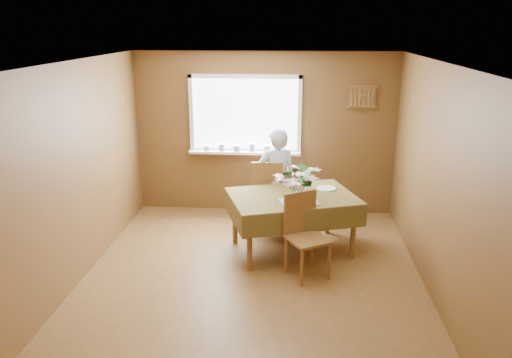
# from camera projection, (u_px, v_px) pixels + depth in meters

# --- Properties ---
(floor) EXTENTS (4.50, 4.50, 0.00)m
(floor) POSITION_uv_depth(u_px,v_px,m) (252.00, 277.00, 5.94)
(floor) COLOR brown
(floor) RESTS_ON ground
(ceiling) EXTENTS (4.50, 4.50, 0.00)m
(ceiling) POSITION_uv_depth(u_px,v_px,m) (252.00, 62.00, 5.19)
(ceiling) COLOR white
(ceiling) RESTS_ON wall_back
(wall_back) EXTENTS (4.00, 0.00, 4.00)m
(wall_back) POSITION_uv_depth(u_px,v_px,m) (265.00, 134.00, 7.71)
(wall_back) COLOR brown
(wall_back) RESTS_ON floor
(wall_front) EXTENTS (4.00, 0.00, 4.00)m
(wall_front) POSITION_uv_depth(u_px,v_px,m) (224.00, 272.00, 3.42)
(wall_front) COLOR brown
(wall_front) RESTS_ON floor
(wall_left) EXTENTS (0.00, 4.50, 4.50)m
(wall_left) POSITION_uv_depth(u_px,v_px,m) (79.00, 173.00, 5.72)
(wall_left) COLOR brown
(wall_left) RESTS_ON floor
(wall_right) EXTENTS (0.00, 4.50, 4.50)m
(wall_right) POSITION_uv_depth(u_px,v_px,m) (435.00, 181.00, 5.41)
(wall_right) COLOR brown
(wall_right) RESTS_ON floor
(window_assembly) EXTENTS (1.72, 0.20, 1.22)m
(window_assembly) POSITION_uv_depth(u_px,v_px,m) (245.00, 128.00, 7.65)
(window_assembly) COLOR white
(window_assembly) RESTS_ON wall_back
(spoon_rack) EXTENTS (0.44, 0.05, 0.33)m
(spoon_rack) POSITION_uv_depth(u_px,v_px,m) (362.00, 96.00, 7.39)
(spoon_rack) COLOR brown
(spoon_rack) RESTS_ON wall_back
(dining_table) EXTENTS (1.85, 1.53, 0.78)m
(dining_table) POSITION_uv_depth(u_px,v_px,m) (293.00, 202.00, 6.44)
(dining_table) COLOR brown
(dining_table) RESTS_ON floor
(chair_far) EXTENTS (0.46, 0.46, 1.03)m
(chair_far) POSITION_uv_depth(u_px,v_px,m) (268.00, 192.00, 7.20)
(chair_far) COLOR brown
(chair_far) RESTS_ON floor
(chair_near) EXTENTS (0.59, 0.59, 1.00)m
(chair_near) POSITION_uv_depth(u_px,v_px,m) (304.00, 231.00, 5.87)
(chair_near) COLOR brown
(chair_near) RESTS_ON floor
(seated_woman) EXTENTS (0.61, 0.46, 1.50)m
(seated_woman) POSITION_uv_depth(u_px,v_px,m) (277.00, 180.00, 7.09)
(seated_woman) COLOR white
(seated_woman) RESTS_ON floor
(flower_bouquet) EXTENTS (0.50, 0.50, 0.43)m
(flower_bouquet) POSITION_uv_depth(u_px,v_px,m) (298.00, 180.00, 6.11)
(flower_bouquet) COLOR white
(flower_bouquet) RESTS_ON dining_table
(side_plate) EXTENTS (0.31, 0.31, 0.01)m
(side_plate) POSITION_uv_depth(u_px,v_px,m) (326.00, 188.00, 6.67)
(side_plate) COLOR white
(side_plate) RESTS_ON dining_table
(table_knife) EXTENTS (0.08, 0.23, 0.00)m
(table_knife) POSITION_uv_depth(u_px,v_px,m) (306.00, 198.00, 6.30)
(table_knife) COLOR silver
(table_knife) RESTS_ON dining_table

